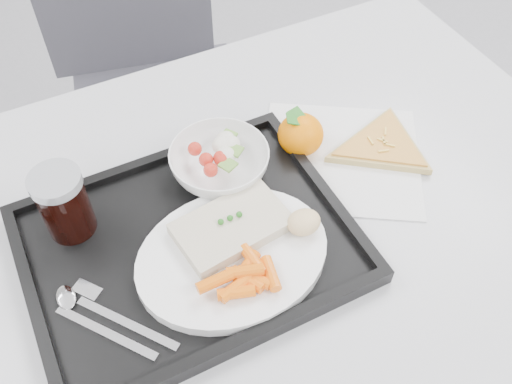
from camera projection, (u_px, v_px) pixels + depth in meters
name	position (u px, v px, depth m)	size (l,w,h in m)	color
table	(237.00, 248.00, 0.90)	(1.20, 0.80, 0.75)	silver
chair	(147.00, 65.00, 1.41)	(0.50, 0.50, 0.93)	#3C3B42
tray	(189.00, 245.00, 0.81)	(0.45, 0.35, 0.03)	black
dinner_plate	(232.00, 256.00, 0.78)	(0.27, 0.27, 0.02)	white
fish_fillet	(232.00, 226.00, 0.79)	(0.16, 0.11, 0.03)	beige
bread_roll	(304.00, 222.00, 0.78)	(0.06, 0.06, 0.03)	tan
salad_bowl	(220.00, 163.00, 0.87)	(0.15, 0.15, 0.05)	white
cola_glass	(64.00, 202.00, 0.78)	(0.07, 0.07, 0.11)	black
cutlery	(97.00, 314.00, 0.73)	(0.13, 0.16, 0.01)	silver
napkin	(341.00, 158.00, 0.93)	(0.34, 0.34, 0.00)	silver
tangerine	(301.00, 134.00, 0.91)	(0.09, 0.09, 0.07)	#FFB016
pizza_slice	(382.00, 146.00, 0.93)	(0.23, 0.23, 0.02)	tan
carrot_pile	(245.00, 277.00, 0.73)	(0.11, 0.08, 0.03)	orange
salad_contents	(221.00, 151.00, 0.87)	(0.08, 0.08, 0.03)	red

